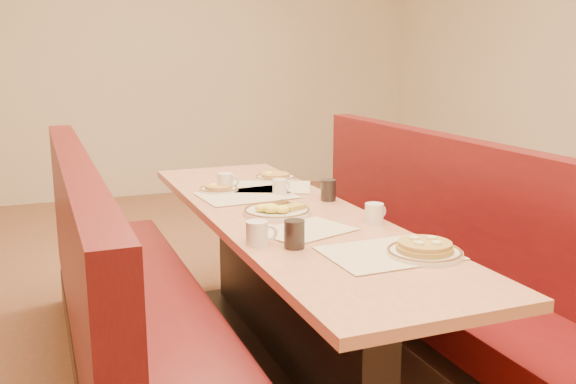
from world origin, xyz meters
name	(u,v)px	position (x,y,z in m)	size (l,w,h in m)	color
ground	(287,366)	(0.00, 0.00, 0.00)	(8.00, 8.00, 0.00)	#9E6647
diner_table	(287,292)	(0.00, 0.00, 0.37)	(0.70, 2.50, 0.75)	black
booth_left	(125,318)	(-0.73, 0.00, 0.36)	(0.55, 2.50, 1.05)	#4C3326
booth_right	(422,274)	(0.73, 0.00, 0.36)	(0.55, 2.50, 1.05)	#4C3326
placemat_near_left	(306,230)	(-0.04, -0.31, 0.75)	(0.35, 0.27, 0.00)	beige
placemat_near_right	(389,253)	(0.12, -0.69, 0.75)	(0.45, 0.34, 0.00)	beige
placemat_far_left	(246,195)	(-0.06, 0.39, 0.75)	(0.45, 0.34, 0.00)	beige
placemat_far_right	(270,187)	(0.12, 0.54, 0.75)	(0.43, 0.32, 0.00)	beige
pancake_plate	(425,250)	(0.23, -0.75, 0.77)	(0.27, 0.27, 0.06)	white
eggs_plate	(277,210)	(-0.05, -0.01, 0.77)	(0.30, 0.30, 0.06)	white
extra_plate_mid	(275,177)	(0.22, 0.74, 0.77)	(0.23, 0.23, 0.05)	white
extra_plate_far	(219,189)	(-0.16, 0.55, 0.76)	(0.20, 0.20, 0.04)	white
coffee_mug_a	(375,213)	(0.28, -0.30, 0.79)	(0.11, 0.08, 0.08)	white
coffee_mug_b	(258,232)	(-0.28, -0.41, 0.80)	(0.12, 0.08, 0.09)	white
coffee_mug_c	(280,186)	(0.11, 0.37, 0.79)	(0.10, 0.07, 0.08)	white
coffee_mug_d	(226,181)	(-0.11, 0.58, 0.79)	(0.11, 0.08, 0.09)	white
soda_tumbler_near	(294,234)	(-0.17, -0.50, 0.80)	(0.08, 0.08, 0.11)	black
soda_tumbler_mid	(328,190)	(0.28, 0.16, 0.80)	(0.07, 0.07, 0.10)	black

